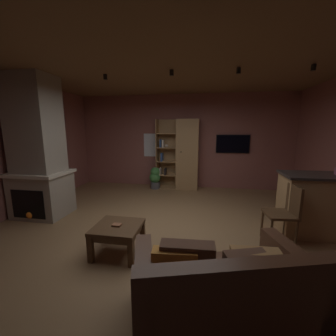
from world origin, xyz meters
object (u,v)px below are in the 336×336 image
stone_fireplace (38,155)px  wall_mounted_tv (233,144)px  coffee_table (118,231)px  potted_floor_plant (155,177)px  leather_couch (221,294)px  dining_chair (286,210)px  bookshelf_cabinet (184,155)px  table_book_0 (117,225)px  kitchen_bar_counter (329,205)px

stone_fireplace → wall_mounted_tv: size_ratio=2.94×
stone_fireplace → coffee_table: (2.06, -1.05, -0.90)m
coffee_table → potted_floor_plant: size_ratio=0.99×
leather_couch → dining_chair: size_ratio=1.84×
stone_fireplace → potted_floor_plant: bearing=51.5°
potted_floor_plant → wall_mounted_tv: bearing=9.5°
stone_fireplace → leather_couch: stone_fireplace is taller
stone_fireplace → bookshelf_cabinet: (2.66, 2.44, -0.24)m
table_book_0 → dining_chair: dining_chair is taller
stone_fireplace → kitchen_bar_counter: (5.28, 0.04, -0.72)m
stone_fireplace → wall_mounted_tv: 4.82m
stone_fireplace → potted_floor_plant: 3.06m
dining_chair → kitchen_bar_counter: bearing=25.7°
bookshelf_cabinet → kitchen_bar_counter: bearing=-42.6°
stone_fireplace → coffee_table: stone_fireplace is taller
bookshelf_cabinet → leather_couch: bearing=-80.4°
table_book_0 → potted_floor_plant: size_ratio=0.19×
bookshelf_cabinet → potted_floor_plant: 1.08m
dining_chair → coffee_table: bearing=-163.6°
leather_couch → table_book_0: (-1.35, 0.89, 0.13)m
wall_mounted_tv → kitchen_bar_counter: bearing=-64.4°
stone_fireplace → coffee_table: 2.48m
table_book_0 → potted_floor_plant: bearing=94.0°
bookshelf_cabinet → coffee_table: size_ratio=3.17×
coffee_table → wall_mounted_tv: (1.96, 3.71, 0.99)m
leather_couch → potted_floor_plant: leather_couch is taller
coffee_table → dining_chair: dining_chair is taller
leather_couch → dining_chair: bearing=56.6°
bookshelf_cabinet → wall_mounted_tv: bearing=8.8°
bookshelf_cabinet → stone_fireplace: bearing=-137.4°
table_book_0 → wall_mounted_tv: size_ratio=0.13×
leather_couch → potted_floor_plant: bearing=110.5°
stone_fireplace → leather_couch: (3.41, -1.96, -0.93)m
kitchen_bar_counter → wall_mounted_tv: (-1.25, 2.61, 0.81)m
stone_fireplace → kitchen_bar_counter: stone_fireplace is taller
bookshelf_cabinet → dining_chair: (1.82, -2.79, -0.47)m
coffee_table → wall_mounted_tv: 4.31m
table_book_0 → stone_fireplace: bearing=152.6°
kitchen_bar_counter → leather_couch: (-1.87, -2.00, -0.21)m
leather_couch → table_book_0: leather_couch is taller
stone_fireplace → dining_chair: (4.48, -0.34, -0.71)m
wall_mounted_tv → coffee_table: bearing=-117.9°
leather_couch → dining_chair: dining_chair is taller
bookshelf_cabinet → coffee_table: bookshelf_cabinet is taller
potted_floor_plant → wall_mounted_tv: (2.20, 0.37, 0.99)m
coffee_table → table_book_0: (-0.00, -0.02, 0.10)m
leather_couch → wall_mounted_tv: bearing=82.4°
coffee_table → wall_mounted_tv: size_ratio=0.68×
table_book_0 → leather_couch: bearing=-33.6°
coffee_table → table_book_0: table_book_0 is taller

